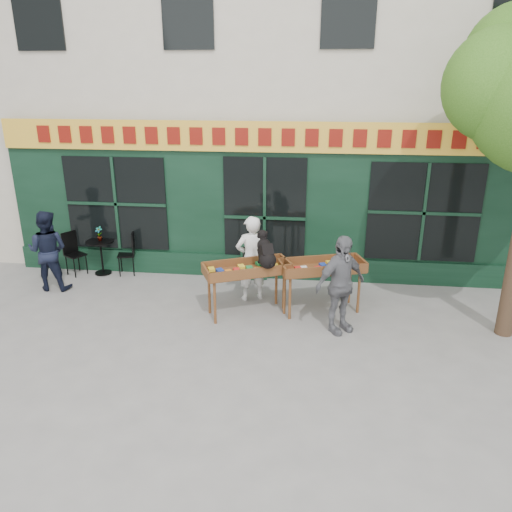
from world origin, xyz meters
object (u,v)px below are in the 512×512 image
object	(u,v)px
woman	(251,259)
bistro_table	(101,250)
book_cart_center	(247,272)
book_cart_right	(322,269)
man_right	(340,285)
man_left	(48,251)
dog	(266,249)

from	to	relation	value
woman	bistro_table	xyz separation A→B (m)	(-3.43, 0.92, -0.29)
book_cart_center	book_cart_right	xyz separation A→B (m)	(1.34, 0.28, 0.00)
book_cart_center	bistro_table	world-z (taller)	book_cart_center
woman	bistro_table	bearing A→B (deg)	-39.65
bistro_table	book_cart_center	bearing A→B (deg)	-24.54
man_right	man_left	distance (m)	5.88
dog	man_left	distance (m)	4.56
man_left	woman	bearing A→B (deg)	175.85
man_right	book_cart_center	bearing A→B (deg)	125.81
book_cart_center	dog	xyz separation A→B (m)	(0.35, -0.05, 0.47)
dog	book_cart_center	bearing A→B (deg)	147.18
dog	woman	bearing A→B (deg)	91.88
book_cart_center	man_right	size ratio (longest dim) A/B	0.95
book_cart_right	man_left	size ratio (longest dim) A/B	0.98
woman	man_left	size ratio (longest dim) A/B	1.02
dog	woman	xyz separation A→B (m)	(-0.35, 0.70, -0.45)
book_cart_right	man_left	bearing A→B (deg)	157.75
book_cart_right	man_right	distance (m)	0.81
bistro_table	man_left	size ratio (longest dim) A/B	0.46
dog	man_left	xyz separation A→B (m)	(-4.48, 0.72, -0.47)
woman	man_right	bearing A→B (deg)	120.98
woman	man_right	distance (m)	1.99
book_cart_center	book_cart_right	world-z (taller)	same
woman	man_left	xyz separation A→B (m)	(-4.13, 0.02, -0.02)
woman	book_cart_right	bearing A→B (deg)	139.87
book_cart_center	bistro_table	bearing A→B (deg)	130.77
book_cart_center	man_left	distance (m)	4.19
man_right	man_left	xyz separation A→B (m)	(-5.77, 1.14, -0.03)
book_cart_right	bistro_table	xyz separation A→B (m)	(-4.77, 1.29, -0.28)
woman	man_right	world-z (taller)	man_right
book_cart_right	dog	bearing A→B (deg)	-179.78
dog	woman	distance (m)	0.90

